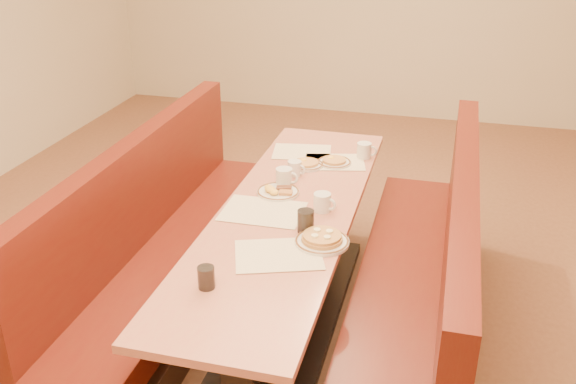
% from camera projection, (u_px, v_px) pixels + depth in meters
% --- Properties ---
extents(ground, '(8.00, 8.00, 0.00)m').
position_uv_depth(ground, '(288.00, 325.00, 3.73)').
color(ground, '#9E6647').
rests_on(ground, ground).
extents(diner_table, '(0.70, 2.50, 0.75)m').
position_uv_depth(diner_table, '(288.00, 270.00, 3.57)').
color(diner_table, black).
rests_on(diner_table, ground).
extents(booth_left, '(0.55, 2.50, 1.05)m').
position_uv_depth(booth_left, '(166.00, 255.00, 3.74)').
color(booth_left, '#4C3326').
rests_on(booth_left, ground).
extents(booth_right, '(0.55, 2.50, 1.05)m').
position_uv_depth(booth_right, '(421.00, 291.00, 3.40)').
color(booth_right, '#4C3326').
rests_on(booth_right, ground).
extents(placemat_near_left, '(0.43, 0.32, 0.00)m').
position_uv_depth(placemat_near_left, '(263.00, 211.00, 3.38)').
color(placemat_near_left, beige).
rests_on(placemat_near_left, diner_table).
extents(placemat_near_right, '(0.48, 0.42, 0.00)m').
position_uv_depth(placemat_near_right, '(279.00, 255.00, 2.98)').
color(placemat_near_right, beige).
rests_on(placemat_near_right, diner_table).
extents(placemat_far_left, '(0.41, 0.33, 0.00)m').
position_uv_depth(placemat_far_left, '(302.00, 152.00, 4.15)').
color(placemat_far_left, beige).
rests_on(placemat_far_left, diner_table).
extents(placemat_far_right, '(0.41, 0.35, 0.00)m').
position_uv_depth(placemat_far_right, '(335.00, 162.00, 3.99)').
color(placemat_far_right, beige).
rests_on(placemat_far_right, diner_table).
extents(pancake_plate, '(0.26, 0.26, 0.06)m').
position_uv_depth(pancake_plate, '(322.00, 240.00, 3.07)').
color(pancake_plate, silver).
rests_on(pancake_plate, diner_table).
extents(eggs_plate, '(0.24, 0.24, 0.05)m').
position_uv_depth(eggs_plate, '(278.00, 191.00, 3.58)').
color(eggs_plate, silver).
rests_on(eggs_plate, diner_table).
extents(extra_plate_mid, '(0.21, 0.21, 0.04)m').
position_uv_depth(extra_plate_mid, '(334.00, 162.00, 3.97)').
color(extra_plate_mid, silver).
rests_on(extra_plate_mid, diner_table).
extents(extra_plate_far, '(0.21, 0.21, 0.04)m').
position_uv_depth(extra_plate_far, '(307.00, 164.00, 3.94)').
color(extra_plate_far, silver).
rests_on(extra_plate_far, diner_table).
extents(coffee_mug_a, '(0.13, 0.09, 0.10)m').
position_uv_depth(coffee_mug_a, '(323.00, 202.00, 3.38)').
color(coffee_mug_a, silver).
rests_on(coffee_mug_a, diner_table).
extents(coffee_mug_b, '(0.13, 0.09, 0.10)m').
position_uv_depth(coffee_mug_b, '(285.00, 177.00, 3.67)').
color(coffee_mug_b, silver).
rests_on(coffee_mug_b, diner_table).
extents(coffee_mug_c, '(0.13, 0.09, 0.10)m').
position_uv_depth(coffee_mug_c, '(365.00, 150.00, 4.05)').
color(coffee_mug_c, silver).
rests_on(coffee_mug_c, diner_table).
extents(coffee_mug_d, '(0.12, 0.08, 0.09)m').
position_uv_depth(coffee_mug_d, '(295.00, 168.00, 3.80)').
color(coffee_mug_d, silver).
rests_on(coffee_mug_d, diner_table).
extents(soda_tumbler_near, '(0.07, 0.07, 0.10)m').
position_uv_depth(soda_tumbler_near, '(206.00, 278.00, 2.72)').
color(soda_tumbler_near, black).
rests_on(soda_tumbler_near, diner_table).
extents(soda_tumbler_mid, '(0.08, 0.08, 0.12)m').
position_uv_depth(soda_tumbler_mid, '(306.00, 221.00, 3.17)').
color(soda_tumbler_mid, black).
rests_on(soda_tumbler_mid, diner_table).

